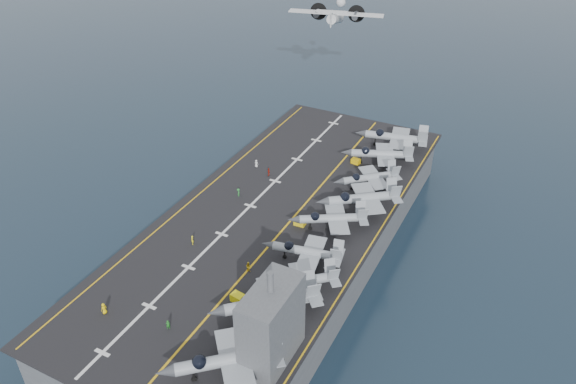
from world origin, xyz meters
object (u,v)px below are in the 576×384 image
at_px(tow_cart_a, 238,298).
at_px(transport_plane, 336,19).
at_px(island_superstructure, 271,317).
at_px(fighter_jet_0, 228,359).

height_order(tow_cart_a, transport_plane, transport_plane).
distance_m(island_superstructure, tow_cart_a, 13.75).
bearing_deg(transport_plane, island_superstructure, -71.53).
bearing_deg(transport_plane, fighter_jet_0, -74.45).
bearing_deg(transport_plane, tow_cart_a, -76.06).
xyz_separation_m(fighter_jet_0, transport_plane, (-27.05, 97.20, 15.61)).
relative_size(island_superstructure, tow_cart_a, 6.33).
xyz_separation_m(island_superstructure, transport_plane, (-30.78, 92.17, 10.94)).
bearing_deg(fighter_jet_0, transport_plane, 105.55).
xyz_separation_m(island_superstructure, fighter_jet_0, (-3.73, -5.04, -4.67)).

